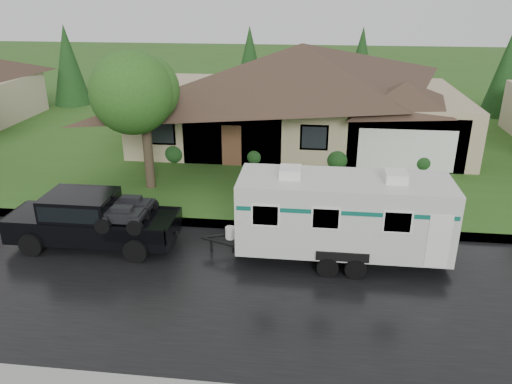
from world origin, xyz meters
TOP-DOWN VIEW (x-y plane):
  - ground at (0.00, 0.00)m, footprint 140.00×140.00m
  - road at (0.00, -2.00)m, footprint 140.00×8.00m
  - curb at (0.00, 2.25)m, footprint 140.00×0.50m
  - lawn at (0.00, 15.00)m, footprint 140.00×26.00m
  - house_main at (2.29, 13.84)m, footprint 19.44×10.80m
  - tree_left_green at (-4.43, 5.56)m, footprint 3.76×3.76m
  - shrub_row at (2.00, 9.30)m, footprint 13.60×1.00m
  - pickup_truck at (-4.87, 0.18)m, footprint 5.87×2.23m
  - travel_trailer at (3.94, 0.18)m, footprint 7.24×2.55m

SIDE VIEW (x-z plane):
  - ground at x=0.00m, z-range 0.00..0.00m
  - road at x=0.00m, z-range 0.00..0.01m
  - curb at x=0.00m, z-range 0.00..0.15m
  - lawn at x=0.00m, z-range 0.00..0.15m
  - shrub_row at x=2.00m, z-range 0.15..1.15m
  - pickup_truck at x=-4.87m, z-range 0.07..2.03m
  - travel_trailer at x=3.94m, z-range 0.10..3.35m
  - house_main at x=2.29m, z-range 0.14..7.04m
  - tree_left_green at x=-4.43m, z-range 1.36..7.58m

